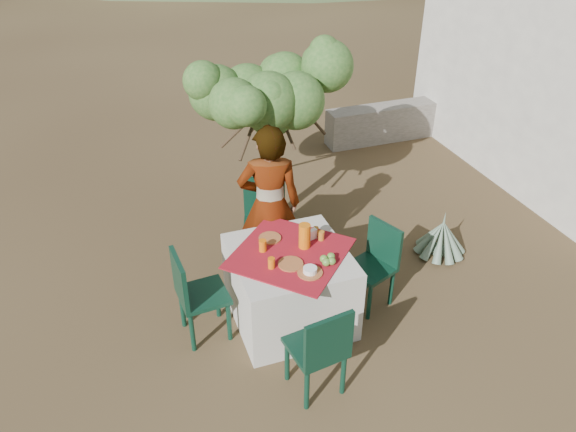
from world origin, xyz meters
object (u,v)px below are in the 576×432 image
object	(u,v)px
chair_right	(375,261)
agave	(441,238)
chair_far	(264,218)
chair_near	(321,348)
juice_pitcher	(305,236)
person	(270,205)
table	(290,286)
chair_left	(194,292)
shrub_tree	(275,102)

from	to	relation	value
chair_right	agave	size ratio (longest dim) A/B	1.43
chair_far	chair_near	world-z (taller)	chair_far
chair_right	juice_pitcher	size ratio (longest dim) A/B	3.66
chair_right	chair_near	bearing A→B (deg)	-67.74
chair_far	person	xyz separation A→B (m)	(-0.03, -0.29, 0.32)
table	chair_right	distance (m)	0.86
chair_left	agave	world-z (taller)	chair_left
chair_left	juice_pitcher	bearing A→B (deg)	-95.03
table	chair_right	size ratio (longest dim) A/B	1.52
chair_far	person	bearing A→B (deg)	-77.15
table	shrub_tree	world-z (taller)	shrub_tree
table	shrub_tree	bearing A→B (deg)	75.58
table	chair_far	distance (m)	1.00
chair_near	person	distance (m)	1.66
table	juice_pitcher	distance (m)	0.52
chair_far	agave	world-z (taller)	chair_far
person	agave	distance (m)	2.00
chair_far	chair_right	xyz separation A→B (m)	(0.79, -1.02, -0.05)
chair_right	agave	xyz separation A→B (m)	(1.06, 0.45, -0.27)
chair_near	agave	xyz separation A→B (m)	(1.99, 1.34, -0.30)
person	chair_right	bearing A→B (deg)	153.63
chair_far	chair_right	bearing A→B (deg)	-33.42
chair_far	table	bearing A→B (deg)	-75.12
person	shrub_tree	xyz separation A→B (m)	(0.42, 1.07, 0.63)
shrub_tree	juice_pitcher	size ratio (longest dim) A/B	7.97
table	chair_far	world-z (taller)	chair_far
chair_left	juice_pitcher	size ratio (longest dim) A/B	3.88
person	shrub_tree	bearing A→B (deg)	-96.17
juice_pitcher	chair_left	bearing A→B (deg)	179.27
shrub_tree	chair_far	bearing A→B (deg)	-116.44
chair_far	chair_near	xyz separation A→B (m)	(-0.14, -1.91, -0.02)
chair_left	person	distance (m)	1.16
agave	juice_pitcher	bearing A→B (deg)	-167.96
chair_left	person	bearing A→B (deg)	-59.21
agave	chair_right	bearing A→B (deg)	-156.91
person	agave	size ratio (longest dim) A/B	2.83
person	shrub_tree	size ratio (longest dim) A/B	0.91
person	juice_pitcher	size ratio (longest dim) A/B	7.24
chair_near	person	size ratio (longest dim) A/B	0.53
table	chair_near	bearing A→B (deg)	-94.64
chair_left	chair_right	bearing A→B (deg)	-97.23
person	juice_pitcher	bearing A→B (deg)	115.44
chair_left	shrub_tree	xyz separation A→B (m)	(1.33, 1.71, 0.97)
table	chair_far	xyz separation A→B (m)	(0.07, 0.98, 0.14)
chair_near	agave	distance (m)	2.42
shrub_tree	juice_pitcher	xyz separation A→B (m)	(-0.30, -1.72, -0.59)
table	chair_near	size ratio (longest dim) A/B	1.45
person	shrub_tree	world-z (taller)	shrub_tree
chair_left	chair_right	size ratio (longest dim) A/B	1.06
chair_left	shrub_tree	distance (m)	2.37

